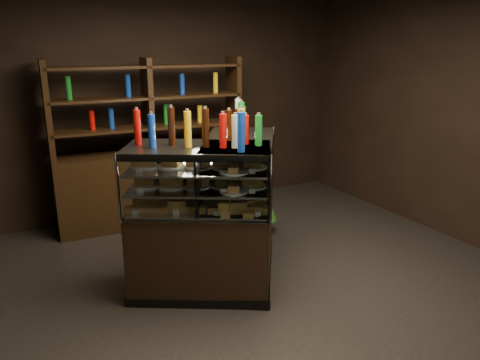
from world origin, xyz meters
name	(u,v)px	position (x,y,z in m)	size (l,w,h in m)	color
ground	(264,286)	(0.00, 0.00, 0.00)	(5.00, 5.00, 0.00)	black
room_shell	(268,72)	(0.00, 0.00, 1.94)	(5.02, 5.02, 3.01)	black
display_case	(220,237)	(-0.32, 0.26, 0.46)	(1.74, 1.38, 1.35)	black
food_display	(220,178)	(-0.32, 0.26, 1.03)	(1.39, 1.05, 0.42)	gold
bottles_top	(219,126)	(-0.32, 0.26, 1.49)	(1.22, 0.91, 0.30)	#D8590A
potted_conifer	(262,199)	(0.63, 1.10, 0.41)	(0.34, 0.34, 0.73)	black
back_shelving	(152,175)	(-0.38, 2.05, 0.61)	(2.28, 0.57, 2.00)	black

